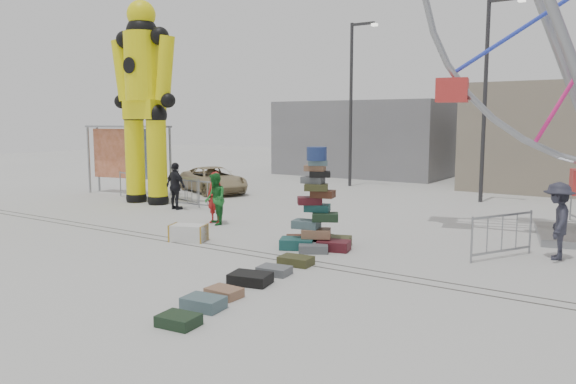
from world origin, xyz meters
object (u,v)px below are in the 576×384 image
Objects in this scene: barricade_dummy_c at (197,194)px; barricade_dummy_b at (185,191)px; crash_test_dummy at (144,95)px; barricade_wheel_front at (502,236)px; lamp_post_left at (353,96)px; pedestrian_green at (215,199)px; pedestrian_red at (215,198)px; pedestrian_black at (176,186)px; lamp_post_right at (488,90)px; barricade_dummy_a at (132,186)px; steamer_trunk at (188,233)px; banner_scaffold at (128,143)px; suitcase_tower at (316,220)px; pedestrian_grey at (558,221)px; parked_suv at (213,180)px.

barricade_dummy_b is at bearing 153.07° from barricade_dummy_c.
barricade_wheel_front is (14.02, -1.51, -3.74)m from crash_test_dummy.
lamp_post_left is 4.85× the size of pedestrian_green.
pedestrian_black is at bearing 156.15° from pedestrian_red.
barricade_dummy_b is at bearing -173.96° from pedestrian_green.
lamp_post_right is at bearing -129.48° from pedestrian_black.
lamp_post_left is 4.00× the size of barricade_dummy_a.
steamer_trunk is at bearing 138.15° from barricade_wheel_front.
steamer_trunk is 0.48× the size of barricade_dummy_b.
steamer_trunk is at bearing 146.32° from pedestrian_black.
crash_test_dummy is 4.07× the size of barricade_dummy_c.
barricade_dummy_a is at bearing 110.60° from barricade_wheel_front.
lamp_post_left is 10.32m from barricade_dummy_b.
banner_scaffold is 8.94m from pedestrian_green.
lamp_post_right is at bearing 56.92° from pedestrian_red.
suitcase_tower is 13.32m from banner_scaffold.
pedestrian_grey is (9.94, 0.94, 0.10)m from pedestrian_red.
barricade_dummy_c is 3.05m from pedestrian_red.
suitcase_tower is at bearing 137.77° from barricade_wheel_front.
steamer_trunk is at bearing -65.45° from pedestrian_red.
barricade_dummy_a is at bearing -150.35° from lamp_post_right.
crash_test_dummy is 3.67m from banner_scaffold.
pedestrian_green is (-1.00, 2.27, 0.60)m from steamer_trunk.
barricade_dummy_b is 4.33m from pedestrian_red.
pedestrian_grey is (3.97, -8.60, -3.55)m from lamp_post_right.
pedestrian_green reaches higher than parked_suv.
pedestrian_green reaches higher than barricade_wheel_front.
parked_suv is at bearing 128.67° from barricade_dummy_b.
pedestrian_green is (8.10, -3.48, -1.47)m from banner_scaffold.
lamp_post_right is 11.49m from suitcase_tower.
barricade_dummy_a is 0.47× the size of parked_suv.
barricade_dummy_c is at bearing 142.76° from pedestrian_red.
barricade_dummy_a is 1.00× the size of barricade_dummy_b.
barricade_dummy_b is 0.47× the size of parked_suv.
lamp_post_left reaches higher than steamer_trunk.
lamp_post_right is 12.61m from barricade_dummy_b.
crash_test_dummy is 4.07× the size of barricade_dummy_a.
banner_scaffold reaches higher than pedestrian_black.
barricade_wheel_front is at bearing -20.42° from banner_scaffold.
crash_test_dummy is at bearing -9.03° from barricade_dummy_a.
pedestrian_black reaches higher than barricade_dummy_a.
lamp_post_left reaches higher than suitcase_tower.
barricade_wheel_front is 8.84m from pedestrian_red.
barricade_dummy_a is at bearing 139.72° from suitcase_tower.
pedestrian_black is at bearing -137.47° from lamp_post_right.
pedestrian_grey is at bearing -173.50° from pedestrian_black.
pedestrian_green is (-8.64, -0.52, 0.28)m from barricade_wheel_front.
suitcase_tower is 1.32× the size of barricade_wheel_front.
pedestrian_red is at bearing -8.61° from barricade_dummy_a.
suitcase_tower reaches higher than barricade_wheel_front.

